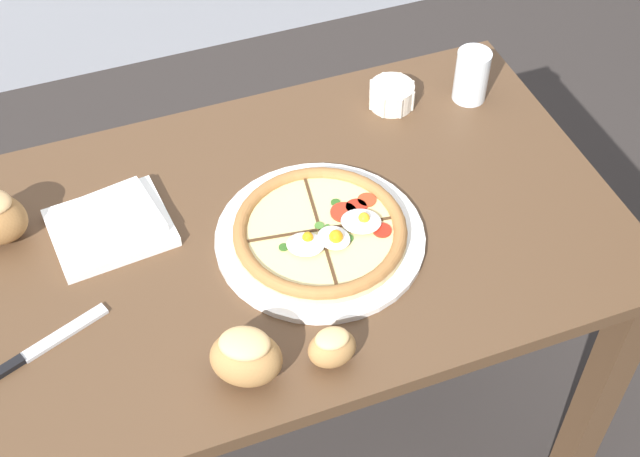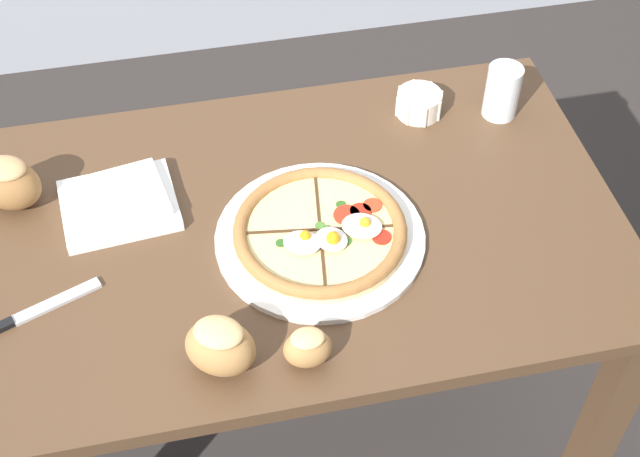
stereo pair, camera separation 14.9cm
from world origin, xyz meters
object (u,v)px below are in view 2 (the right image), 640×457
at_px(napkin_folded, 119,203).
at_px(bread_piece_mid, 9,183).
at_px(knife_main, 24,317).
at_px(dining_table, 267,272).
at_px(pizza, 321,233).
at_px(water_glass, 502,94).
at_px(ramekin_bowl, 419,103).
at_px(bread_piece_near, 308,347).
at_px(bread_piece_far, 220,346).

height_order(napkin_folded, bread_piece_mid, bread_piece_mid).
relative_size(napkin_folded, knife_main, 0.88).
relative_size(dining_table, pizza, 3.48).
distance_m(knife_main, water_glass, 0.95).
xyz_separation_m(knife_main, water_glass, (0.90, 0.32, 0.04)).
xyz_separation_m(ramekin_bowl, bread_piece_near, (-0.32, -0.52, 0.01)).
bearing_deg(ramekin_bowl, water_glass, -12.25).
height_order(pizza, bread_piece_near, bread_piece_near).
bearing_deg(bread_piece_mid, ramekin_bowl, 6.76).
height_order(dining_table, napkin_folded, napkin_folded).
height_order(pizza, knife_main, pizza).
height_order(ramekin_bowl, bread_piece_near, bread_piece_near).
xyz_separation_m(pizza, bread_piece_near, (-0.07, -0.23, 0.02)).
relative_size(ramekin_bowl, water_glass, 0.87).
bearing_deg(bread_piece_near, napkin_folded, 124.56).
bearing_deg(bread_piece_near, dining_table, 94.05).
bearing_deg(bread_piece_mid, bread_piece_far, -52.86).
distance_m(bread_piece_mid, water_glass, 0.92).
distance_m(napkin_folded, bread_piece_far, 0.38).
xyz_separation_m(napkin_folded, water_glass, (0.74, 0.11, 0.03)).
xyz_separation_m(napkin_folded, knife_main, (-0.16, -0.21, -0.01)).
height_order(ramekin_bowl, bread_piece_mid, bread_piece_mid).
relative_size(napkin_folded, water_glass, 1.97).
xyz_separation_m(dining_table, knife_main, (-0.40, -0.11, 0.12)).
height_order(dining_table, bread_piece_mid, bread_piece_mid).
xyz_separation_m(dining_table, ramekin_bowl, (0.34, 0.24, 0.14)).
bearing_deg(napkin_folded, bread_piece_mid, 163.91).
height_order(bread_piece_far, knife_main, bread_piece_far).
height_order(dining_table, ramekin_bowl, ramekin_bowl).
distance_m(pizza, water_glass, 0.48).
distance_m(dining_table, ramekin_bowl, 0.44).
bearing_deg(ramekin_bowl, knife_main, -154.90).
xyz_separation_m(bread_piece_mid, knife_main, (0.02, -0.26, -0.05)).
bearing_deg(pizza, bread_piece_near, -106.46).
distance_m(bread_piece_near, water_glass, 0.68).
xyz_separation_m(pizza, napkin_folded, (-0.33, 0.14, -0.00)).
distance_m(bread_piece_near, bread_piece_far, 0.13).
xyz_separation_m(dining_table, bread_piece_near, (0.02, -0.28, 0.15)).
bearing_deg(pizza, water_glass, 31.82).
bearing_deg(knife_main, napkin_folded, 30.87).
height_order(ramekin_bowl, napkin_folded, ramekin_bowl).
bearing_deg(knife_main, ramekin_bowl, 3.89).
distance_m(dining_table, napkin_folded, 0.29).
bearing_deg(bread_piece_near, water_glass, 45.57).
height_order(napkin_folded, knife_main, napkin_folded).
height_order(dining_table, knife_main, knife_main).
height_order(dining_table, bread_piece_far, bread_piece_far).
bearing_deg(knife_main, bread_piece_near, -43.17).
xyz_separation_m(pizza, ramekin_bowl, (0.26, 0.29, 0.01)).
bearing_deg(bread_piece_near, bread_piece_mid, 135.61).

